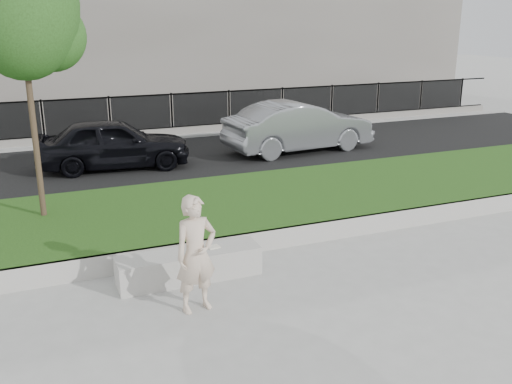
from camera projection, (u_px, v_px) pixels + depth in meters
name	position (u px, v px, depth m)	size (l,w,h in m)	color
ground	(259.00, 278.00, 9.67)	(90.00, 90.00, 0.00)	gray
grass_bank	(205.00, 213.00, 12.26)	(34.00, 4.00, 0.40)	black
grass_kerb	(237.00, 245.00, 10.53)	(34.00, 0.08, 0.40)	#9E9B94
street	(150.00, 163.00, 17.17)	(34.00, 7.00, 0.04)	black
far_pavement	(124.00, 134.00, 21.14)	(34.00, 3.00, 0.12)	gray
iron_fence	(128.00, 126.00, 20.11)	(32.00, 0.30, 1.50)	slate
stone_bench	(189.00, 265.00, 9.55)	(2.40, 0.60, 0.49)	#9E9B94
man	(196.00, 254.00, 8.38)	(0.66, 0.43, 1.80)	beige
book	(214.00, 247.00, 9.66)	(0.20, 0.15, 0.02)	beige
young_tree	(25.00, 10.00, 10.41)	(2.22, 2.13, 5.45)	#38281C
car_dark	(114.00, 143.00, 16.28)	(1.72, 4.27, 1.45)	black
car_silver	(299.00, 126.00, 18.36)	(1.70, 4.86, 1.60)	gray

